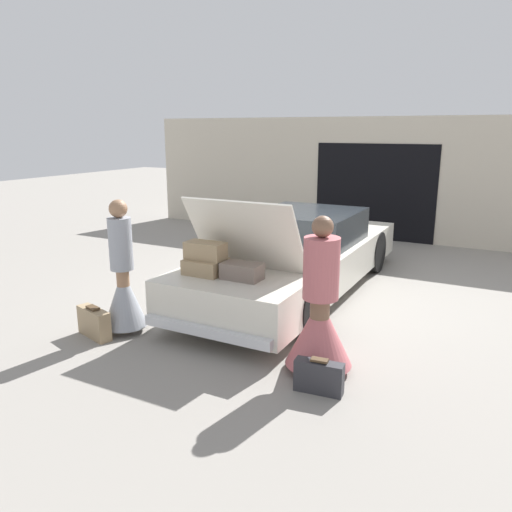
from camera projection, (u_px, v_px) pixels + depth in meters
The scene contains 7 objects.
ground_plane at pixel (298, 290), 8.04m from camera, with size 40.00×40.00×0.00m, color gray.
garage_wall_back at pixel (376, 179), 11.54m from camera, with size 12.00×0.14×2.80m.
car at pixel (299, 256), 7.92m from camera, with size 1.81×5.37×1.70m.
person_left at pixel (123, 285), 6.25m from camera, with size 0.55×0.55×1.70m.
person_right at pixel (320, 318), 5.21m from camera, with size 0.71×0.71×1.68m.
suitcase_beside_left_person at pixel (94, 323), 6.18m from camera, with size 0.58×0.31×0.40m.
suitcase_beside_right_person at pixel (319, 377), 4.87m from camera, with size 0.49×0.19×0.36m.
Camera 1 is at (2.98, -7.09, 2.51)m, focal length 35.00 mm.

